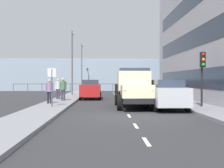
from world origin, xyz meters
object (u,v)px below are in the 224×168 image
car_maroon_kerbside_2 (141,88)px  street_sign (52,81)px  pedestrian_by_lamp (63,87)px  lamp_post_far (82,63)px  pedestrian_couple_a (58,87)px  traffic_light_near (202,67)px  car_white_kerbside_1 (151,90)px  car_silver_kerbside_near (166,94)px  lamp_post_promenade (72,57)px  truck_vintage_cream (134,89)px  car_navy_kerbside_3 (135,87)px  car_red_oppositeside_0 (91,89)px  pedestrian_strolling (49,89)px

car_maroon_kerbside_2 → street_sign: size_ratio=1.95×
pedestrian_by_lamp → lamp_post_far: size_ratio=0.26×
pedestrian_couple_a → traffic_light_near: traffic_light_near is taller
pedestrian_by_lamp → lamp_post_far: (0.07, -17.95, 2.92)m
car_white_kerbside_1 → car_silver_kerbside_near: bearing=90.0°
traffic_light_near → car_white_kerbside_1: bearing=-67.3°
car_white_kerbside_1 → lamp_post_promenade: size_ratio=0.61×
truck_vintage_cream → car_navy_kerbside_3: bearing=-96.5°
car_silver_kerbside_near → lamp_post_far: size_ratio=0.67×
car_maroon_kerbside_2 → lamp_post_far: lamp_post_far is taller
car_white_kerbside_1 → car_navy_kerbside_3: (0.00, -11.19, -0.00)m
car_silver_kerbside_near → car_navy_kerbside_3: 16.46m
car_silver_kerbside_near → car_navy_kerbside_3: same height
lamp_post_promenade → car_red_oppositeside_0: bearing=116.8°
car_red_oppositeside_0 → car_navy_kerbside_3: bearing=-121.3°
pedestrian_couple_a → lamp_post_promenade: bearing=-94.1°
car_silver_kerbside_near → pedestrian_by_lamp: pedestrian_by_lamp is taller
car_navy_kerbside_3 → street_sign: bearing=67.7°
car_white_kerbside_1 → pedestrian_strolling: size_ratio=2.51×
lamp_post_promenade → street_sign: lamp_post_promenade is taller
pedestrian_by_lamp → traffic_light_near: (-8.87, 4.83, 1.31)m
pedestrian_strolling → car_navy_kerbside_3: bearing=-117.4°
car_maroon_kerbside_2 → pedestrian_couple_a: bearing=30.7°
truck_vintage_cream → lamp_post_promenade: bearing=-66.7°
pedestrian_by_lamp → lamp_post_promenade: size_ratio=0.26×
car_navy_kerbside_3 → lamp_post_far: bearing=-43.4°
pedestrian_strolling → lamp_post_promenade: (-0.32, -10.30, 2.98)m
car_navy_kerbside_3 → street_sign: size_ratio=1.70×
lamp_post_promenade → truck_vintage_cream: bearing=113.3°
pedestrian_couple_a → car_white_kerbside_1: bearing=169.5°
car_silver_kerbside_near → lamp_post_far: (6.77, -22.86, 3.19)m
car_white_kerbside_1 → pedestrian_by_lamp: 6.71m
car_white_kerbside_1 → street_sign: (6.65, 5.01, 0.79)m
car_red_oppositeside_0 → pedestrian_by_lamp: 4.14m
car_white_kerbside_1 → pedestrian_by_lamp: pedestrian_by_lamp is taller
truck_vintage_cream → car_white_kerbside_1: 4.81m
car_red_oppositeside_0 → pedestrian_couple_a: bearing=37.1°
car_maroon_kerbside_2 → car_silver_kerbside_near: bearing=90.0°
pedestrian_strolling → pedestrian_couple_a: size_ratio=0.97×
truck_vintage_cream → street_sign: (4.87, 0.55, 0.50)m
truck_vintage_cream → traffic_light_near: (-3.95, 0.73, 1.29)m
car_navy_kerbside_3 → traffic_light_near: bearing=97.5°
truck_vintage_cream → car_maroon_kerbside_2: (-1.78, -10.19, -0.28)m
car_maroon_kerbside_2 → street_sign: 12.66m
pedestrian_strolling → traffic_light_near: bearing=165.8°
car_maroon_kerbside_2 → street_sign: street_sign is taller
pedestrian_couple_a → pedestrian_by_lamp: bearing=111.0°
car_navy_kerbside_3 → street_sign: 17.53m
car_navy_kerbside_3 → car_silver_kerbside_near: bearing=90.0°
car_maroon_kerbside_2 → car_navy_kerbside_3: 5.46m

